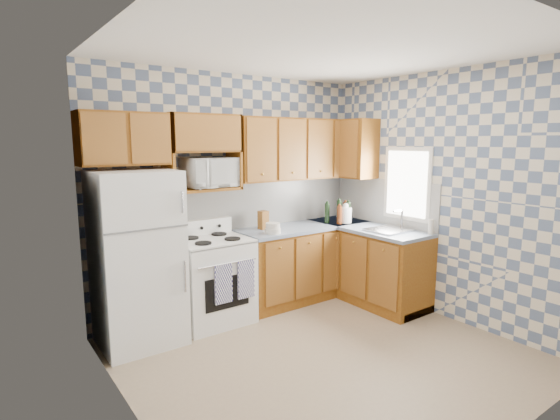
# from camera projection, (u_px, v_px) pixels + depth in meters

# --- Properties ---
(floor) EXTENTS (3.40, 3.40, 0.00)m
(floor) POSITION_uv_depth(u_px,v_px,m) (323.00, 354.00, 4.03)
(floor) COLOR #887059
(floor) RESTS_ON ground
(back_wall) EXTENTS (3.40, 0.02, 2.70)m
(back_wall) POSITION_uv_depth(u_px,v_px,m) (234.00, 193.00, 5.10)
(back_wall) COLOR slate
(back_wall) RESTS_ON ground
(right_wall) EXTENTS (0.02, 3.20, 2.70)m
(right_wall) POSITION_uv_depth(u_px,v_px,m) (441.00, 196.00, 4.81)
(right_wall) COLOR slate
(right_wall) RESTS_ON ground
(backsplash_back) EXTENTS (2.60, 0.02, 0.56)m
(backsplash_back) POSITION_uv_depth(u_px,v_px,m) (263.00, 203.00, 5.35)
(backsplash_back) COLOR white
(backsplash_back) RESTS_ON back_wall
(backsplash_right) EXTENTS (0.02, 1.60, 0.56)m
(backsplash_right) POSITION_uv_depth(u_px,v_px,m) (384.00, 201.00, 5.46)
(backsplash_right) COLOR white
(backsplash_right) RESTS_ON right_wall
(refrigerator) EXTENTS (0.75, 0.70, 1.68)m
(refrigerator) POSITION_uv_depth(u_px,v_px,m) (137.00, 259.00, 4.16)
(refrigerator) COLOR white
(refrigerator) RESTS_ON floor
(stove_body) EXTENTS (0.76, 0.65, 0.90)m
(stove_body) POSITION_uv_depth(u_px,v_px,m) (213.00, 281.00, 4.71)
(stove_body) COLOR white
(stove_body) RESTS_ON floor
(cooktop) EXTENTS (0.76, 0.65, 0.02)m
(cooktop) POSITION_uv_depth(u_px,v_px,m) (212.00, 240.00, 4.64)
(cooktop) COLOR silver
(cooktop) RESTS_ON stove_body
(backguard) EXTENTS (0.76, 0.08, 0.17)m
(backguard) POSITION_uv_depth(u_px,v_px,m) (200.00, 227.00, 4.84)
(backguard) COLOR white
(backguard) RESTS_ON cooktop
(dish_towel_left) EXTENTS (0.19, 0.02, 0.41)m
(dish_towel_left) POSITION_uv_depth(u_px,v_px,m) (223.00, 284.00, 4.39)
(dish_towel_left) COLOR navy
(dish_towel_left) RESTS_ON stove_body
(dish_towel_right) EXTENTS (0.19, 0.02, 0.41)m
(dish_towel_right) POSITION_uv_depth(u_px,v_px,m) (246.00, 279.00, 4.54)
(dish_towel_right) COLOR navy
(dish_towel_right) RESTS_ON stove_body
(base_cabinets_back) EXTENTS (1.75, 0.60, 0.88)m
(base_cabinets_back) POSITION_uv_depth(u_px,v_px,m) (304.00, 262.00, 5.48)
(base_cabinets_back) COLOR #6C320D
(base_cabinets_back) RESTS_ON floor
(base_cabinets_right) EXTENTS (0.60, 1.60, 0.88)m
(base_cabinets_right) POSITION_uv_depth(u_px,v_px,m) (366.00, 264.00, 5.41)
(base_cabinets_right) COLOR #6C320D
(base_cabinets_right) RESTS_ON floor
(countertop_back) EXTENTS (1.77, 0.63, 0.04)m
(countertop_back) POSITION_uv_depth(u_px,v_px,m) (305.00, 227.00, 5.40)
(countertop_back) COLOR slate
(countertop_back) RESTS_ON base_cabinets_back
(countertop_right) EXTENTS (0.63, 1.60, 0.04)m
(countertop_right) POSITION_uv_depth(u_px,v_px,m) (366.00, 228.00, 5.34)
(countertop_right) COLOR slate
(countertop_right) RESTS_ON base_cabinets_right
(upper_cabinets_back) EXTENTS (1.75, 0.33, 0.74)m
(upper_cabinets_back) POSITION_uv_depth(u_px,v_px,m) (298.00, 149.00, 5.37)
(upper_cabinets_back) COLOR #6C320D
(upper_cabinets_back) RESTS_ON back_wall
(upper_cabinets_fridge) EXTENTS (0.82, 0.33, 0.50)m
(upper_cabinets_fridge) POSITION_uv_depth(u_px,v_px,m) (123.00, 139.00, 4.12)
(upper_cabinets_fridge) COLOR #6C320D
(upper_cabinets_fridge) RESTS_ON back_wall
(upper_cabinets_right) EXTENTS (0.33, 0.70, 0.74)m
(upper_cabinets_right) POSITION_uv_depth(u_px,v_px,m) (350.00, 149.00, 5.63)
(upper_cabinets_right) COLOR #6C320D
(upper_cabinets_right) RESTS_ON right_wall
(microwave_shelf) EXTENTS (0.80, 0.33, 0.03)m
(microwave_shelf) POSITION_uv_depth(u_px,v_px,m) (203.00, 189.00, 4.68)
(microwave_shelf) COLOR #6C320D
(microwave_shelf) RESTS_ON back_wall
(microwave) EXTENTS (0.62, 0.46, 0.32)m
(microwave) POSITION_uv_depth(u_px,v_px,m) (210.00, 173.00, 4.73)
(microwave) COLOR white
(microwave) RESTS_ON microwave_shelf
(sink) EXTENTS (0.48, 0.40, 0.03)m
(sink) POSITION_uv_depth(u_px,v_px,m) (389.00, 230.00, 5.06)
(sink) COLOR #B7B7BC
(sink) RESTS_ON countertop_right
(window) EXTENTS (0.02, 0.66, 0.86)m
(window) POSITION_uv_depth(u_px,v_px,m) (407.00, 184.00, 5.14)
(window) COLOR silver
(window) RESTS_ON right_wall
(bottle_0) EXTENTS (0.06, 0.06, 0.28)m
(bottle_0) POSITION_uv_depth(u_px,v_px,m) (339.00, 211.00, 5.56)
(bottle_0) COLOR black
(bottle_0) RESTS_ON countertop_back
(bottle_1) EXTENTS (0.06, 0.06, 0.26)m
(bottle_1) POSITION_uv_depth(u_px,v_px,m) (348.00, 212.00, 5.57)
(bottle_1) COLOR black
(bottle_1) RESTS_ON countertop_back
(bottle_2) EXTENTS (0.06, 0.06, 0.25)m
(bottle_2) POSITION_uv_depth(u_px,v_px,m) (345.00, 211.00, 5.68)
(bottle_2) COLOR #612910
(bottle_2) RESTS_ON countertop_back
(bottle_3) EXTENTS (0.06, 0.06, 0.23)m
(bottle_3) POSITION_uv_depth(u_px,v_px,m) (339.00, 215.00, 5.46)
(bottle_3) COLOR #612910
(bottle_3) RESTS_ON countertop_back
(bottle_4) EXTENTS (0.06, 0.06, 0.25)m
(bottle_4) POSITION_uv_depth(u_px,v_px,m) (327.00, 213.00, 5.52)
(bottle_4) COLOR black
(bottle_4) RESTS_ON countertop_back
(knife_block) EXTENTS (0.10, 0.10, 0.22)m
(knife_block) POSITION_uv_depth(u_px,v_px,m) (263.00, 220.00, 5.14)
(knife_block) COLOR brown
(knife_block) RESTS_ON countertop_back
(electric_kettle) EXTENTS (0.16, 0.16, 0.20)m
(electric_kettle) POSITION_uv_depth(u_px,v_px,m) (346.00, 215.00, 5.53)
(electric_kettle) COLOR white
(electric_kettle) RESTS_ON countertop_back
(food_containers) EXTENTS (0.18, 0.18, 0.12)m
(food_containers) POSITION_uv_depth(u_px,v_px,m) (273.00, 228.00, 4.90)
(food_containers) COLOR beige
(food_containers) RESTS_ON countertop_back
(soap_bottle) EXTENTS (0.06, 0.06, 0.17)m
(soap_bottle) POSITION_uv_depth(u_px,v_px,m) (431.00, 227.00, 4.85)
(soap_bottle) COLOR beige
(soap_bottle) RESTS_ON countertop_right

